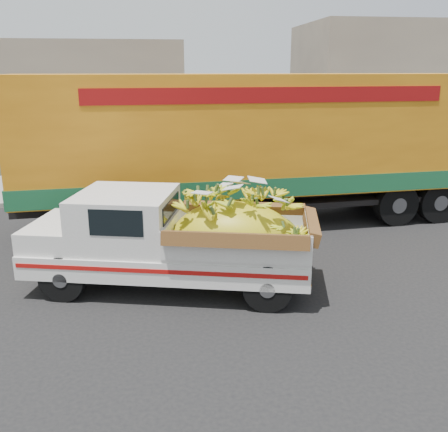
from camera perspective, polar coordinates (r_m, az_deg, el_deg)
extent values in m
plane|color=black|center=(9.31, -6.30, -8.45)|extent=(100.00, 100.00, 0.00)
cube|color=gray|center=(15.40, -6.92, 1.89)|extent=(60.00, 0.25, 0.15)
cube|color=gray|center=(17.44, -7.02, 3.57)|extent=(60.00, 4.00, 0.14)
cube|color=gray|center=(27.78, 23.65, 13.19)|extent=(14.00, 6.00, 6.00)
cylinder|color=black|center=(9.18, -17.97, -6.77)|extent=(0.85, 0.43, 0.82)
cylinder|color=black|center=(10.53, -14.53, -3.50)|extent=(0.85, 0.43, 0.82)
cylinder|color=black|center=(8.41, 5.00, -8.16)|extent=(0.85, 0.43, 0.82)
cylinder|color=black|center=(9.86, 5.25, -4.38)|extent=(0.85, 0.43, 0.82)
cube|color=silver|center=(9.27, -6.27, -4.55)|extent=(5.36, 2.99, 0.42)
cube|color=#A50F0C|center=(8.41, -7.64, -6.32)|extent=(4.82, 1.20, 0.08)
cube|color=silver|center=(10.13, -20.18, -4.34)|extent=(0.54, 1.77, 0.15)
cube|color=silver|center=(9.79, -18.30, -1.65)|extent=(1.30, 1.89, 0.39)
cube|color=silver|center=(9.24, -11.14, -0.27)|extent=(2.04, 2.11, 0.97)
cube|color=black|center=(8.35, -12.28, -0.81)|extent=(0.89, 0.23, 0.45)
cube|color=silver|center=(8.92, 1.78, -1.99)|extent=(2.85, 2.37, 0.55)
ellipsoid|color=gold|center=(8.96, 1.08, -2.66)|extent=(2.53, 1.96, 1.38)
cylinder|color=black|center=(14.30, 23.21, 1.50)|extent=(1.12, 0.41, 1.10)
cylinder|color=black|center=(15.92, 19.12, 3.33)|extent=(1.12, 0.41, 1.10)
cylinder|color=black|center=(13.65, 19.09, 1.27)|extent=(1.12, 0.41, 1.10)
cylinder|color=black|center=(15.33, 15.28, 3.19)|extent=(1.12, 0.41, 1.10)
cylinder|color=black|center=(11.74, -16.59, -0.87)|extent=(1.12, 0.41, 1.10)
cylinder|color=black|center=(13.67, -16.07, 1.55)|extent=(1.12, 0.41, 1.10)
cube|color=black|center=(13.09, 3.64, 2.57)|extent=(12.04, 2.01, 0.36)
cube|color=orange|center=(12.80, 3.76, 9.54)|extent=(11.93, 3.49, 2.84)
cube|color=#195831|center=(12.99, 3.67, 4.41)|extent=(11.99, 3.51, 0.45)
cube|color=maroon|center=(11.52, 5.63, 13.59)|extent=(8.37, 0.73, 0.35)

